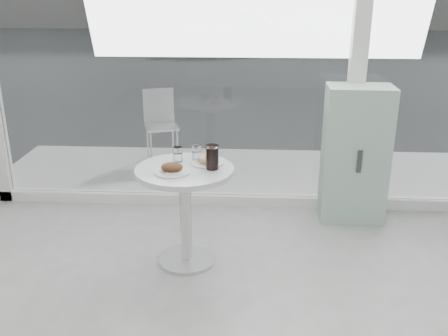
# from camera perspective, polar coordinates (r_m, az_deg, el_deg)

# --- Properties ---
(room_shell) EXTENTS (6.00, 6.00, 6.00)m
(room_shell) POSITION_cam_1_polar(r_m,az_deg,el_deg) (0.91, 4.51, 13.37)
(room_shell) COLOR white
(room_shell) RESTS_ON ground
(storefront) EXTENTS (5.00, 0.14, 3.00)m
(storefront) POSITION_cam_1_polar(r_m,az_deg,el_deg) (4.48, 4.64, 16.18)
(storefront) COLOR white
(storefront) RESTS_ON ground
(main_table) EXTENTS (0.72, 0.72, 0.77)m
(main_table) POSITION_cam_1_polar(r_m,az_deg,el_deg) (3.71, -4.46, -3.20)
(main_table) COLOR silver
(main_table) RESTS_ON ground
(patio_deck) EXTENTS (5.60, 1.60, 0.05)m
(patio_deck) POSITION_cam_1_polar(r_m,az_deg,el_deg) (5.63, 3.26, -0.59)
(patio_deck) COLOR beige
(patio_deck) RESTS_ON ground
(street) EXTENTS (40.00, 24.00, 0.00)m
(street) POSITION_cam_1_polar(r_m,az_deg,el_deg) (17.59, 3.42, 13.49)
(street) COLOR #323232
(street) RESTS_ON ground
(mint_cabinet) EXTENTS (0.58, 0.40, 1.22)m
(mint_cabinet) POSITION_cam_1_polar(r_m,az_deg,el_deg) (4.57, 14.74, 1.53)
(mint_cabinet) COLOR #84A998
(mint_cabinet) RESTS_ON ground
(patio_chair) EXTENTS (0.46, 0.46, 0.84)m
(patio_chair) POSITION_cam_1_polar(r_m,az_deg,el_deg) (5.93, -7.26, 5.42)
(patio_chair) COLOR silver
(patio_chair) RESTS_ON patio_deck
(car_white) EXTENTS (4.55, 2.53, 1.47)m
(car_white) POSITION_cam_1_polar(r_m,az_deg,el_deg) (16.56, 2.25, 15.65)
(car_white) COLOR silver
(car_white) RESTS_ON street
(car_silver) EXTENTS (4.15, 2.11, 1.31)m
(car_silver) POSITION_cam_1_polar(r_m,az_deg,el_deg) (17.31, 11.78, 15.19)
(car_silver) COLOR #B0B2B8
(car_silver) RESTS_ON street
(plate_fritter) EXTENTS (0.26, 0.26, 0.07)m
(plate_fritter) POSITION_cam_1_polar(r_m,az_deg,el_deg) (3.54, -5.90, -0.10)
(plate_fritter) COLOR silver
(plate_fritter) RESTS_ON main_table
(plate_donut) EXTENTS (0.24, 0.24, 0.06)m
(plate_donut) POSITION_cam_1_polar(r_m,az_deg,el_deg) (3.70, -1.91, 0.80)
(plate_donut) COLOR silver
(plate_donut) RESTS_ON main_table
(water_tumbler_a) EXTENTS (0.07, 0.07, 0.11)m
(water_tumbler_a) POSITION_cam_1_polar(r_m,az_deg,el_deg) (3.75, -5.29, 1.48)
(water_tumbler_a) COLOR white
(water_tumbler_a) RESTS_ON main_table
(water_tumbler_b) EXTENTS (0.07, 0.07, 0.12)m
(water_tumbler_b) POSITION_cam_1_polar(r_m,az_deg,el_deg) (3.78, -3.13, 1.68)
(water_tumbler_b) COLOR white
(water_tumbler_b) RESTS_ON main_table
(cola_glass) EXTENTS (0.09, 0.09, 0.18)m
(cola_glass) POSITION_cam_1_polar(r_m,az_deg,el_deg) (3.57, -1.36, 1.21)
(cola_glass) COLOR white
(cola_glass) RESTS_ON main_table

